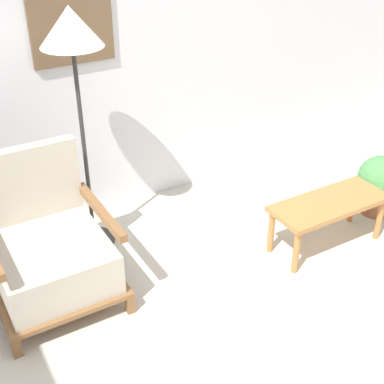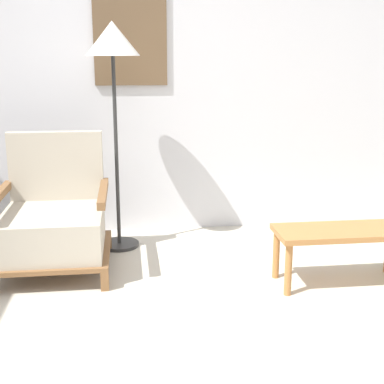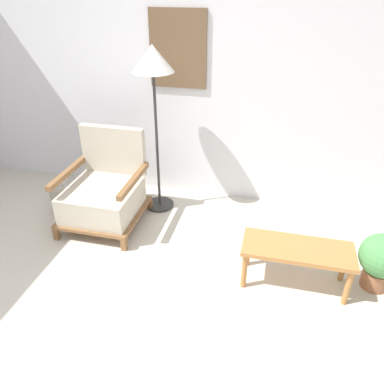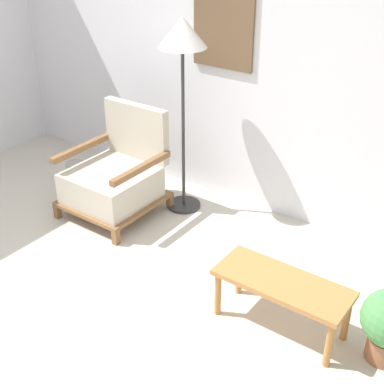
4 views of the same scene
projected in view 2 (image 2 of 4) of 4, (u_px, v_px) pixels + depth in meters
The scene contains 5 objects.
ground_plane at pixel (170, 380), 2.39m from camera, with size 14.00×14.00×0.00m, color beige.
wall_back at pixel (145, 64), 4.19m from camera, with size 8.00×0.09×2.70m.
armchair at pixel (54, 222), 3.57m from camera, with size 0.73×0.75×0.90m.
floor_lamp at pixel (113, 54), 3.74m from camera, with size 0.38×0.38×1.65m.
coffee_table at pixel (342, 237), 3.35m from camera, with size 0.85×0.35×0.36m.
Camera 2 is at (-0.16, -2.10, 1.40)m, focal length 50.00 mm.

